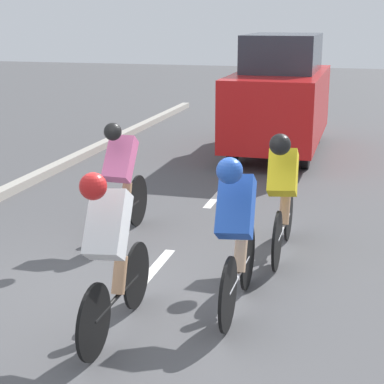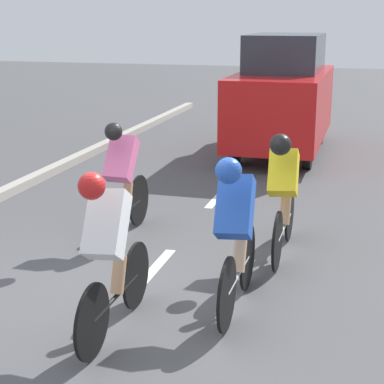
# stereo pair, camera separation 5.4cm
# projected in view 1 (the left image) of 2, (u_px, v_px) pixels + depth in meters

# --- Properties ---
(ground_plane) EXTENTS (60.00, 60.00, 0.00)m
(ground_plane) POSITION_uv_depth(u_px,v_px,m) (130.00, 297.00, 6.45)
(ground_plane) COLOR #4C4C4F
(lane_stripe_mid) EXTENTS (0.12, 1.40, 0.01)m
(lane_stripe_mid) POSITION_uv_depth(u_px,v_px,m) (152.00, 272.00, 7.07)
(lane_stripe_mid) COLOR white
(lane_stripe_mid) RESTS_ON ground
(lane_stripe_far) EXTENTS (0.12, 1.40, 0.01)m
(lane_stripe_far) POSITION_uv_depth(u_px,v_px,m) (217.00, 196.00, 10.05)
(lane_stripe_far) COLOR white
(lane_stripe_far) RESTS_ON ground
(cyclist_white) EXTENTS (0.36, 1.66, 1.53)m
(cyclist_white) POSITION_uv_depth(u_px,v_px,m) (110.00, 248.00, 5.48)
(cyclist_white) COLOR black
(cyclist_white) RESTS_ON ground
(cyclist_blue) EXTENTS (0.36, 1.64, 1.55)m
(cyclist_blue) POSITION_uv_depth(u_px,v_px,m) (236.00, 230.00, 5.93)
(cyclist_blue) COLOR black
(cyclist_blue) RESTS_ON ground
(cyclist_yellow) EXTENTS (0.35, 1.71, 1.50)m
(cyclist_yellow) POSITION_uv_depth(u_px,v_px,m) (283.00, 191.00, 7.34)
(cyclist_yellow) COLOR black
(cyclist_yellow) RESTS_ON ground
(cyclist_pink) EXTENTS (0.33, 1.66, 1.52)m
(cyclist_pink) POSITION_uv_depth(u_px,v_px,m) (122.00, 178.00, 7.93)
(cyclist_pink) COLOR black
(cyclist_pink) RESTS_ON ground
(support_car) EXTENTS (1.70, 4.12, 2.37)m
(support_car) POSITION_uv_depth(u_px,v_px,m) (280.00, 96.00, 12.93)
(support_car) COLOR black
(support_car) RESTS_ON ground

